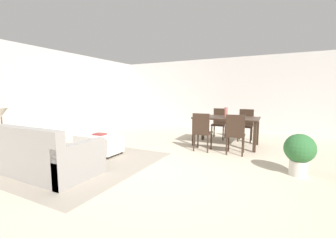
% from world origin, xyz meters
% --- Properties ---
extents(ground_plane, '(10.80, 10.80, 0.00)m').
position_xyz_m(ground_plane, '(0.00, 0.00, 0.00)').
color(ground_plane, beige).
extents(wall_back, '(9.00, 0.12, 2.70)m').
position_xyz_m(wall_back, '(0.00, 5.00, 1.35)').
color(wall_back, beige).
rests_on(wall_back, ground_plane).
extents(wall_left, '(0.12, 11.00, 2.70)m').
position_xyz_m(wall_left, '(-4.50, 0.50, 1.35)').
color(wall_left, beige).
rests_on(wall_left, ground_plane).
extents(area_rug, '(3.00, 2.80, 0.01)m').
position_xyz_m(area_rug, '(-1.95, -0.38, 0.00)').
color(area_rug, gray).
rests_on(area_rug, ground_plane).
extents(couch, '(2.01, 0.94, 0.86)m').
position_xyz_m(couch, '(-1.98, -1.07, 0.29)').
color(couch, gray).
rests_on(couch, ground_plane).
extents(ottoman_table, '(1.02, 0.55, 0.44)m').
position_xyz_m(ottoman_table, '(-1.92, 0.25, 0.25)').
color(ottoman_table, silver).
rests_on(ottoman_table, ground_plane).
extents(side_table, '(0.40, 0.40, 0.57)m').
position_xyz_m(side_table, '(-3.28, -1.00, 0.45)').
color(side_table, brown).
rests_on(side_table, ground_plane).
extents(table_lamp, '(0.26, 0.26, 0.53)m').
position_xyz_m(table_lamp, '(-3.28, -1.00, 0.98)').
color(table_lamp, brown).
rests_on(table_lamp, side_table).
extents(dining_table, '(1.63, 0.94, 0.76)m').
position_xyz_m(dining_table, '(0.50, 2.41, 0.67)').
color(dining_table, '#332319').
rests_on(dining_table, ground_plane).
extents(dining_chair_near_left, '(0.41, 0.41, 0.92)m').
position_xyz_m(dining_chair_near_left, '(0.11, 1.54, 0.52)').
color(dining_chair_near_left, '#332319').
rests_on(dining_chair_near_left, ground_plane).
extents(dining_chair_near_right, '(0.43, 0.43, 0.92)m').
position_xyz_m(dining_chair_near_right, '(0.88, 1.57, 0.52)').
color(dining_chair_near_right, '#332319').
rests_on(dining_chair_near_right, ground_plane).
extents(dining_chair_far_left, '(0.42, 0.42, 0.92)m').
position_xyz_m(dining_chair_far_left, '(0.12, 3.25, 0.52)').
color(dining_chair_far_left, '#332319').
rests_on(dining_chair_far_left, ground_plane).
extents(dining_chair_far_right, '(0.40, 0.40, 0.92)m').
position_xyz_m(dining_chair_far_right, '(0.90, 3.27, 0.52)').
color(dining_chair_far_right, '#332319').
rests_on(dining_chair_far_right, ground_plane).
extents(vase_centerpiece, '(0.09, 0.09, 0.26)m').
position_xyz_m(vase_centerpiece, '(0.50, 2.37, 0.89)').
color(vase_centerpiece, '#B26659').
rests_on(vase_centerpiece, dining_table).
extents(book_on_ottoman, '(0.27, 0.22, 0.03)m').
position_xyz_m(book_on_ottoman, '(-1.92, 0.29, 0.45)').
color(book_on_ottoman, maroon).
rests_on(book_on_ottoman, ottoman_table).
extents(potted_plant, '(0.49, 0.49, 0.71)m').
position_xyz_m(potted_plant, '(2.05, 0.79, 0.42)').
color(potted_plant, beige).
rests_on(potted_plant, ground_plane).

